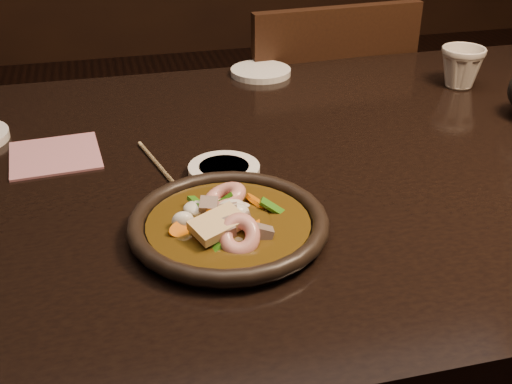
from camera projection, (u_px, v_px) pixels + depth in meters
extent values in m
cube|color=black|center=(392.00, 160.00, 1.01)|extent=(1.60, 0.90, 0.04)
cube|color=black|center=(301.00, 158.00, 1.73)|extent=(0.43, 0.43, 0.04)
cylinder|color=black|center=(328.00, 191.00, 2.01)|extent=(0.03, 0.03, 0.40)
cylinder|color=black|center=(376.00, 247.00, 1.74)|extent=(0.03, 0.03, 0.40)
cylinder|color=black|center=(227.00, 207.00, 1.93)|extent=(0.03, 0.03, 0.40)
cylinder|color=black|center=(262.00, 269.00, 1.65)|extent=(0.03, 0.03, 0.40)
cube|color=black|center=(334.00, 101.00, 1.46)|extent=(0.39, 0.05, 0.42)
cylinder|color=black|center=(229.00, 230.00, 0.79)|extent=(0.23, 0.23, 0.01)
torus|color=black|center=(228.00, 222.00, 0.79)|extent=(0.25, 0.25, 0.02)
cylinder|color=#3E2B0B|center=(228.00, 225.00, 0.79)|extent=(0.20, 0.20, 0.01)
ellipsoid|color=#3E2B0B|center=(228.00, 225.00, 0.79)|extent=(0.11, 0.11, 0.03)
torus|color=#D99889|center=(239.00, 236.00, 0.74)|extent=(0.06, 0.06, 0.04)
torus|color=#D99889|center=(224.00, 197.00, 0.82)|extent=(0.06, 0.05, 0.03)
cube|color=gray|center=(263.00, 235.00, 0.76)|extent=(0.03, 0.03, 0.03)
cube|color=gray|center=(209.00, 207.00, 0.80)|extent=(0.03, 0.03, 0.03)
cube|color=gray|center=(240.00, 223.00, 0.77)|extent=(0.03, 0.03, 0.03)
cube|color=gray|center=(224.00, 230.00, 0.75)|extent=(0.03, 0.03, 0.03)
cube|color=gray|center=(229.00, 213.00, 0.78)|extent=(0.03, 0.03, 0.03)
cube|color=gray|center=(224.00, 220.00, 0.77)|extent=(0.03, 0.03, 0.02)
cylinder|color=orange|center=(184.00, 228.00, 0.77)|extent=(0.05, 0.04, 0.03)
cylinder|color=orange|center=(248.00, 227.00, 0.77)|extent=(0.05, 0.05, 0.03)
cylinder|color=orange|center=(228.00, 217.00, 0.79)|extent=(0.04, 0.02, 0.04)
cylinder|color=orange|center=(220.00, 215.00, 0.78)|extent=(0.05, 0.05, 0.03)
cylinder|color=orange|center=(256.00, 202.00, 0.82)|extent=(0.04, 0.05, 0.03)
cube|color=#317315|center=(221.00, 201.00, 0.81)|extent=(0.04, 0.01, 0.03)
cube|color=#317315|center=(273.00, 208.00, 0.80)|extent=(0.03, 0.02, 0.03)
cube|color=#317315|center=(237.00, 231.00, 0.76)|extent=(0.02, 0.03, 0.02)
cube|color=#317315|center=(197.00, 203.00, 0.80)|extent=(0.02, 0.04, 0.01)
cube|color=#317315|center=(218.00, 245.00, 0.74)|extent=(0.03, 0.03, 0.02)
cube|color=#317315|center=(229.00, 215.00, 0.79)|extent=(0.04, 0.03, 0.02)
ellipsoid|color=silver|center=(183.00, 221.00, 0.77)|extent=(0.03, 0.02, 0.02)
ellipsoid|color=silver|center=(195.00, 208.00, 0.80)|extent=(0.03, 0.03, 0.02)
ellipsoid|color=silver|center=(231.00, 208.00, 0.80)|extent=(0.04, 0.03, 0.02)
ellipsoid|color=silver|center=(230.00, 220.00, 0.79)|extent=(0.03, 0.04, 0.01)
ellipsoid|color=silver|center=(239.00, 210.00, 0.80)|extent=(0.04, 0.03, 0.02)
ellipsoid|color=silver|center=(237.00, 213.00, 0.78)|extent=(0.03, 0.02, 0.02)
cube|color=#F3D291|center=(218.00, 224.00, 0.75)|extent=(0.07, 0.06, 0.02)
cylinder|color=white|center=(224.00, 170.00, 0.92)|extent=(0.10, 0.10, 0.01)
cylinder|color=white|center=(261.00, 72.00, 1.31)|extent=(0.12, 0.12, 0.01)
imported|color=beige|center=(462.00, 66.00, 1.23)|extent=(0.10, 0.09, 0.08)
cylinder|color=tan|center=(165.00, 173.00, 0.93)|extent=(0.05, 0.20, 0.01)
cylinder|color=tan|center=(162.00, 170.00, 0.93)|extent=(0.05, 0.20, 0.01)
cube|color=#B56F7A|center=(55.00, 155.00, 0.98)|extent=(0.14, 0.14, 0.00)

